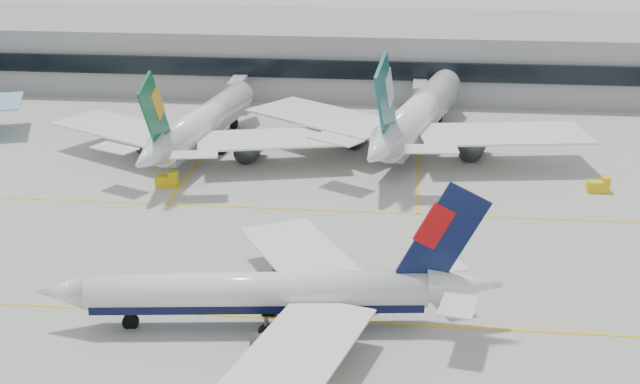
# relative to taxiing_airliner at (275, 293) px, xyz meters

# --- Properties ---
(ground) EXTENTS (3000.00, 3000.00, 0.00)m
(ground) POSITION_rel_taxiing_airliner_xyz_m (4.52, 6.98, -4.33)
(ground) COLOR #A09F96
(ground) RESTS_ON ground
(taxiing_airliner) EXTENTS (53.40, 46.11, 17.95)m
(taxiing_airliner) POSITION_rel_taxiing_airliner_xyz_m (0.00, 0.00, 0.00)
(taxiing_airliner) COLOR white
(taxiing_airliner) RESTS_ON ground
(widebody_eva) EXTENTS (56.18, 55.46, 20.22)m
(widebody_eva) POSITION_rel_taxiing_airliner_xyz_m (-23.22, 62.99, 1.05)
(widebody_eva) COLOR white
(widebody_eva) RESTS_ON ground
(widebody_cathay) EXTENTS (63.37, 63.12, 23.21)m
(widebody_cathay) POSITION_rel_taxiing_airliner_xyz_m (15.88, 70.11, 1.84)
(widebody_cathay) COLOR white
(widebody_cathay) RESTS_ON ground
(terminal) EXTENTS (280.00, 43.10, 15.00)m
(terminal) POSITION_rel_taxiing_airliner_xyz_m (4.52, 121.82, 3.18)
(terminal) COLOR gray
(terminal) RESTS_ON ground
(gse_b) EXTENTS (3.55, 2.00, 2.60)m
(gse_b) POSITION_rel_taxiing_airliner_xyz_m (-24.98, 45.16, -3.28)
(gse_b) COLOR yellow
(gse_b) RESTS_ON ground
(gse_c) EXTENTS (3.55, 2.00, 2.60)m
(gse_c) POSITION_rel_taxiing_airliner_xyz_m (45.67, 49.94, -3.28)
(gse_c) COLOR yellow
(gse_c) RESTS_ON ground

